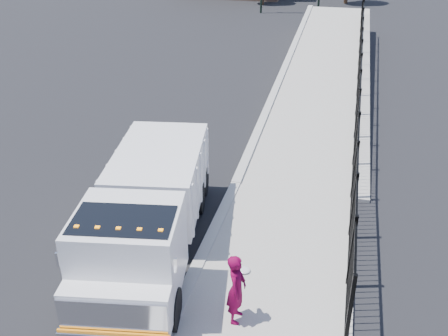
# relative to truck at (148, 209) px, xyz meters

# --- Properties ---
(ground) EXTENTS (120.00, 120.00, 0.00)m
(ground) POSITION_rel_truck_xyz_m (1.32, -0.07, -1.34)
(ground) COLOR black
(ground) RESTS_ON ground
(sidewalk) EXTENTS (3.55, 12.00, 0.12)m
(sidewalk) POSITION_rel_truck_xyz_m (3.24, -2.07, -1.28)
(sidewalk) COLOR #9E998E
(sidewalk) RESTS_ON ground
(curb) EXTENTS (0.30, 12.00, 0.16)m
(curb) POSITION_rel_truck_xyz_m (1.32, -2.07, -1.26)
(curb) COLOR #ADAAA3
(curb) RESTS_ON ground
(ramp) EXTENTS (3.95, 24.06, 3.19)m
(ramp) POSITION_rel_truck_xyz_m (3.44, 15.93, -1.34)
(ramp) COLOR #9E998E
(ramp) RESTS_ON ground
(iron_fence) EXTENTS (0.10, 28.00, 1.80)m
(iron_fence) POSITION_rel_truck_xyz_m (4.87, 11.93, -0.44)
(iron_fence) COLOR black
(iron_fence) RESTS_ON ground
(truck) EXTENTS (3.34, 7.21, 2.38)m
(truck) POSITION_rel_truck_xyz_m (0.00, 0.00, 0.00)
(truck) COLOR black
(truck) RESTS_ON ground
(worker) EXTENTS (0.40, 0.60, 1.60)m
(worker) POSITION_rel_truck_xyz_m (2.62, -1.78, -0.42)
(worker) COLOR maroon
(worker) RESTS_ON sidewalk
(debris) EXTENTS (0.29, 0.29, 0.07)m
(debris) POSITION_rel_truck_xyz_m (2.47, -0.23, -1.18)
(debris) COLOR silver
(debris) RESTS_ON sidewalk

